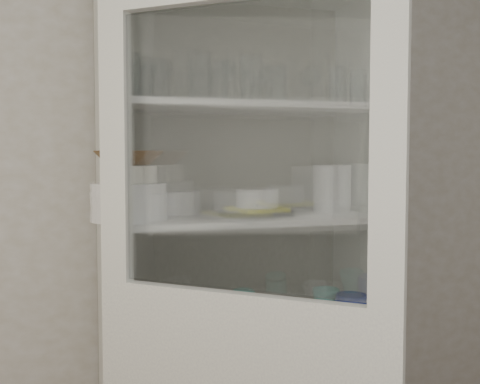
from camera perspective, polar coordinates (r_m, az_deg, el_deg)
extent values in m
cube|color=#A49C8B|center=(2.37, -6.23, -0.85)|extent=(3.60, 0.02, 2.60)
cube|color=beige|center=(2.14, -12.64, -8.14)|extent=(0.03, 0.45, 2.10)
cube|color=beige|center=(2.41, 11.17, -6.80)|extent=(0.03, 0.45, 2.10)
cube|color=#6E6B5B|center=(2.43, -1.45, -6.66)|extent=(1.00, 0.03, 2.10)
cube|color=silver|center=(2.26, 0.11, -12.63)|extent=(0.94, 0.42, 0.02)
cube|color=silver|center=(2.18, 0.11, -2.51)|extent=(0.94, 0.42, 0.02)
cube|color=silver|center=(2.18, 0.12, 8.01)|extent=(0.94, 0.42, 0.02)
cube|color=beige|center=(1.85, -11.67, 4.06)|extent=(0.09, 0.09, 0.80)
cube|color=beige|center=(1.52, 13.96, 4.13)|extent=(0.09, 0.09, 0.80)
cube|color=silver|center=(1.64, -0.13, 4.19)|extent=(0.55, 0.49, 0.78)
cylinder|color=silver|center=(2.01, -10.52, 10.74)|extent=(0.08, 0.08, 0.15)
cylinder|color=silver|center=(2.04, -2.07, 10.44)|extent=(0.08, 0.08, 0.13)
cylinder|color=silver|center=(2.01, -3.80, 10.89)|extent=(0.09, 0.09, 0.15)
cylinder|color=silver|center=(2.13, 3.66, 10.08)|extent=(0.08, 0.08, 0.12)
cylinder|color=silver|center=(2.06, 1.04, 10.67)|extent=(0.10, 0.10, 0.15)
cylinder|color=silver|center=(2.20, 9.21, 9.93)|extent=(0.09, 0.09, 0.13)
cylinder|color=silver|center=(2.24, 11.13, 9.68)|extent=(0.08, 0.08, 0.12)
cylinder|color=silver|center=(2.10, -9.32, 10.27)|extent=(0.09, 0.09, 0.13)
cylinder|color=silver|center=(2.12, -8.53, 10.13)|extent=(0.07, 0.07, 0.13)
cylinder|color=silver|center=(2.11, -7.46, 10.36)|extent=(0.07, 0.07, 0.14)
cylinder|color=white|center=(2.04, -10.49, -0.93)|extent=(0.25, 0.25, 0.13)
cylinder|color=white|center=(2.27, -6.17, -0.96)|extent=(0.19, 0.19, 0.08)
cylinder|color=white|center=(2.03, -10.52, 1.66)|extent=(0.22, 0.22, 0.06)
imported|color=#583313|center=(2.03, -10.54, 3.19)|extent=(0.27, 0.27, 0.05)
cylinder|color=silver|center=(2.19, 1.61, -1.99)|extent=(0.33, 0.33, 0.02)
cube|color=yellow|center=(2.19, 1.61, -1.62)|extent=(0.21, 0.21, 0.01)
cylinder|color=white|center=(2.19, 1.61, -0.57)|extent=(0.18, 0.18, 0.07)
cylinder|color=silver|center=(2.34, 8.70, 0.34)|extent=(0.14, 0.14, 0.18)
imported|color=navy|center=(2.33, 10.52, -10.67)|extent=(0.16, 0.16, 0.10)
imported|color=teal|center=(2.40, 8.15, -10.21)|extent=(0.13, 0.13, 0.10)
imported|color=white|center=(2.22, 4.72, -11.37)|extent=(0.13, 0.13, 0.10)
cylinder|color=teal|center=(2.30, 0.33, -10.97)|extent=(0.09, 0.09, 0.09)
ellipsoid|color=teal|center=(2.28, 0.33, -9.69)|extent=(0.09, 0.09, 0.02)
cylinder|color=#A8A8A8|center=(2.20, -2.23, -12.27)|extent=(0.11, 0.11, 0.04)
cylinder|color=white|center=(2.23, -9.61, -11.03)|extent=(0.11, 0.11, 0.12)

